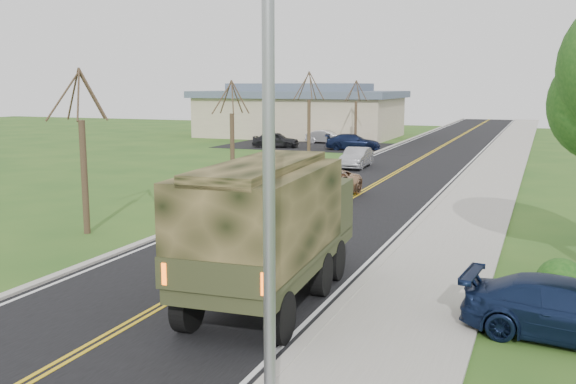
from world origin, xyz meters
The scene contains 18 objects.
ground centered at (0.00, 0.00, 0.00)m, with size 160.00×160.00×0.00m, color #274F1A.
road centered at (0.00, 40.00, 0.01)m, with size 8.00×120.00×0.01m, color black.
curb_right centered at (4.15, 40.00, 0.06)m, with size 0.30×120.00×0.12m, color #9E998E.
sidewalk_right centered at (5.90, 40.00, 0.05)m, with size 3.20×120.00×0.10m, color #9E998E.
curb_left centered at (-4.15, 40.00, 0.05)m, with size 0.30×120.00×0.10m, color #9E998E.
street_light centered at (4.90, -0.50, 4.43)m, with size 1.65×0.22×8.00m.
bare_tree_a centered at (-7.00, 10.00, 2.63)m, with size 1.93×2.26×6.08m.
bare_tree_b centered at (-7.00, 22.00, 2.48)m, with size 1.83×2.14×5.73m.
bare_tree_c centered at (-7.00, 34.00, 2.78)m, with size 2.04×2.39×6.42m.
bare_tree_d centered at (-7.00, 46.00, 2.55)m, with size 1.88×2.20×5.91m.
commercial_building centered at (-15.98, 55.97, 2.69)m, with size 25.50×21.50×5.65m.
military_truck centered at (2.38, 5.57, 2.10)m, with size 3.02×7.49×3.66m.
suv_champagne centered at (-1.18, 20.45, 0.68)m, with size 2.27×4.91×1.37m, color tan.
sedan_silver centered at (-3.00, 32.33, 0.68)m, with size 1.43×4.11×1.35m, color #AAAAAF.
pickup_navy centered at (9.35, 5.65, 0.66)m, with size 1.84×4.52×1.31m, color #101C3B.
lot_car_dark centered at (-13.54, 43.36, 0.70)m, with size 1.65×4.09×1.39m, color black.
lot_car_silver centered at (-10.69, 48.90, 0.63)m, with size 1.33×3.82×1.26m, color silver.
lot_car_navy centered at (-6.61, 43.94, 0.68)m, with size 1.90×4.68×1.36m, color black.
Camera 1 is at (8.64, -8.81, 5.44)m, focal length 40.00 mm.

